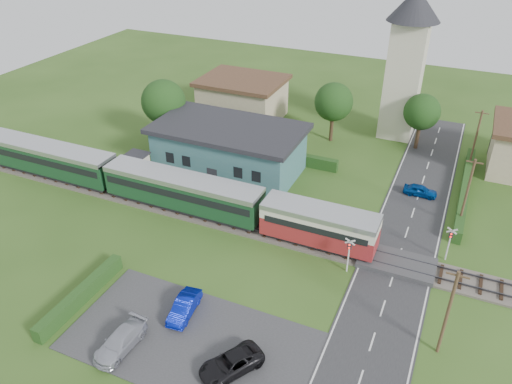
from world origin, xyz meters
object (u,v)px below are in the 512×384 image
at_px(equipment_hut, 137,165).
at_px(house_west, 243,98).
at_px(car_park_blue, 184,307).
at_px(car_park_dark, 231,363).
at_px(pedestrian_near, 249,195).
at_px(pedestrian_far, 161,176).
at_px(car_on_road, 420,190).
at_px(church_tower, 408,54).
at_px(station_building, 229,148).
at_px(crossing_signal_far, 450,239).
at_px(car_park_silver, 120,341).
at_px(crossing_signal_near, 349,250).
at_px(train, 154,184).

bearing_deg(equipment_hut, house_west, 81.38).
distance_m(car_park_blue, car_park_dark, 6.21).
height_order(equipment_hut, pedestrian_near, equipment_hut).
distance_m(pedestrian_near, pedestrian_far, 10.01).
bearing_deg(car_park_dark, car_on_road, 105.10).
bearing_deg(church_tower, station_building, -131.41).
relative_size(crossing_signal_far, car_park_silver, 0.75).
xyz_separation_m(equipment_hut, car_park_silver, (12.55, -19.70, -1.03)).
distance_m(crossing_signal_near, car_park_blue, 13.60).
distance_m(train, car_on_road, 26.64).
bearing_deg(car_park_blue, equipment_hut, 127.42).
bearing_deg(crossing_signal_far, church_tower, 110.02).
bearing_deg(car_on_road, pedestrian_near, 120.54).
relative_size(house_west, pedestrian_far, 6.74).
distance_m(equipment_hut, house_west, 20.05).
distance_m(train, crossing_signal_near, 20.17).
relative_size(train, car_park_silver, 9.89).
bearing_deg(train, church_tower, 54.38).
bearing_deg(pedestrian_far, car_park_dark, -145.15).
distance_m(station_building, car_on_road, 20.42).
distance_m(station_building, car_park_dark, 27.05).
bearing_deg(crossing_signal_far, car_park_silver, -135.24).
bearing_deg(station_building, crossing_signal_far, -15.63).
height_order(equipment_hut, house_west, house_west).
xyz_separation_m(equipment_hut, crossing_signal_far, (31.60, -0.81, 0.39)).
bearing_deg(pedestrian_near, car_park_blue, 94.18).
bearing_deg(car_park_silver, car_park_blue, 66.65).
relative_size(equipment_hut, station_building, 0.16).
bearing_deg(house_west, crossing_signal_near, -49.89).
bearing_deg(car_park_dark, church_tower, 117.41).
xyz_separation_m(crossing_signal_near, car_park_blue, (-9.59, -9.54, -1.43)).
height_order(equipment_hut, crossing_signal_near, crossing_signal_near).
bearing_deg(crossing_signal_far, train, -174.98).
xyz_separation_m(car_park_blue, car_park_silver, (-2.26, -4.55, 0.01)).
xyz_separation_m(train, crossing_signal_far, (27.23, 2.39, -0.04)).
bearing_deg(car_park_blue, station_building, 101.08).
xyz_separation_m(equipment_hut, crossing_signal_near, (24.40, -5.61, 0.39)).
bearing_deg(car_park_blue, car_park_dark, -37.19).
distance_m(car_park_silver, pedestrian_near, 19.68).
xyz_separation_m(car_on_road, pedestrian_far, (-25.01, -9.08, 0.64)).
relative_size(crossing_signal_near, pedestrian_far, 2.05).
xyz_separation_m(pedestrian_near, pedestrian_far, (-10.01, -0.18, -0.08)).
xyz_separation_m(crossing_signal_near, car_on_road, (3.68, 14.46, -1.53)).
xyz_separation_m(car_park_dark, pedestrian_far, (-17.11, 18.06, 0.57)).
distance_m(church_tower, house_west, 21.55).
bearing_deg(station_building, car_park_dark, -63.17).
height_order(station_building, church_tower, church_tower).
bearing_deg(equipment_hut, train, -36.19).
height_order(equipment_hut, crossing_signal_far, crossing_signal_far).
xyz_separation_m(crossing_signal_far, car_park_blue, (-16.79, -14.34, -1.43)).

